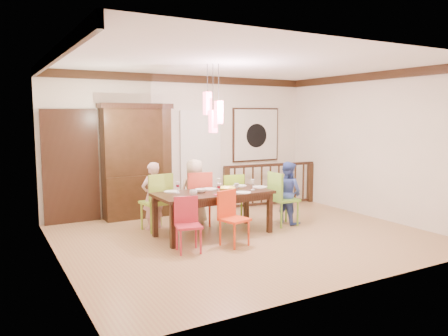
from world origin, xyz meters
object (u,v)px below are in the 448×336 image
chair_end_right (284,195)px  person_end_right (288,193)px  china_hutch (137,161)px  balustrade (270,184)px  person_far_left (153,196)px  dining_table (213,197)px  chair_far_left (156,198)px  person_far_mid (195,192)px

chair_end_right → person_end_right: person_end_right is taller
china_hutch → balustrade: china_hutch is taller
china_hutch → person_end_right: size_ratio=1.93×
person_far_left → chair_end_right: bearing=143.6°
dining_table → chair_end_right: (1.47, -0.06, -0.09)m
chair_far_left → chair_end_right: bearing=152.7°
person_far_left → person_end_right: person_far_left is taller
person_end_right → china_hutch: bearing=38.5°
person_far_left → person_end_right: 2.54m
dining_table → person_far_mid: 0.86m
dining_table → chair_end_right: size_ratio=2.01×
chair_end_right → china_hutch: 3.01m
chair_far_left → china_hutch: bearing=-99.0°
dining_table → china_hutch: bearing=109.5°
balustrade → chair_end_right: bearing=-111.6°
person_far_left → person_far_mid: 0.83m
person_far_left → person_end_right: (2.39, -0.85, -0.02)m
china_hutch → balustrade: (3.03, -0.35, -0.65)m
chair_end_right → person_far_mid: (-1.42, 0.91, 0.05)m
china_hutch → balustrade: 3.11m
dining_table → chair_far_left: chair_far_left is taller
person_far_mid → person_end_right: 1.77m
china_hutch → person_far_left: size_ratio=1.87×
dining_table → chair_end_right: bearing=-3.1°
balustrade → person_far_mid: person_far_mid is taller
china_hutch → balustrade: size_ratio=0.98×
dining_table → person_end_right: bearing=0.0°
balustrade → dining_table: bearing=-140.1°
chair_far_left → person_far_mid: bearing=179.0°
china_hutch → person_end_right: bearing=-39.2°
chair_end_right → person_far_left: (-2.24, 0.93, 0.03)m
balustrade → person_far_mid: size_ratio=1.87×
person_far_left → person_far_mid: size_ratio=0.98×
person_far_mid → balustrade: bearing=-156.9°
balustrade → person_far_left: bearing=-161.6°
china_hutch → person_far_mid: china_hutch is taller
chair_far_left → person_far_left: (-0.02, 0.11, 0.02)m
chair_far_left → person_far_left: 0.11m
china_hutch → dining_table: bearing=-69.6°
dining_table → chair_end_right: chair_end_right is taller
china_hutch → balustrade: bearing=-6.5°
chair_far_left → china_hutch: (0.04, 1.16, 0.55)m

